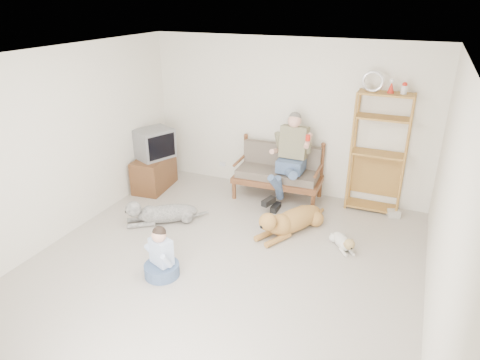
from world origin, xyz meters
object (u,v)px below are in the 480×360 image
at_px(golden_retriever, 290,221).
at_px(loveseat, 279,171).
at_px(tv_stand, 154,173).
at_px(etagere, 378,152).

bearing_deg(golden_retriever, loveseat, 143.52).
bearing_deg(tv_stand, loveseat, 8.36).
xyz_separation_m(tv_stand, golden_retriever, (2.79, -0.57, -0.11)).
relative_size(etagere, tv_stand, 2.41).
xyz_separation_m(loveseat, etagere, (1.60, 0.15, 0.52)).
xyz_separation_m(etagere, golden_retriever, (-1.04, -1.28, -0.82)).
xyz_separation_m(etagere, tv_stand, (-3.83, -0.71, -0.71)).
height_order(loveseat, etagere, etagere).
distance_m(loveseat, tv_stand, 2.31).
distance_m(etagere, tv_stand, 3.95).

